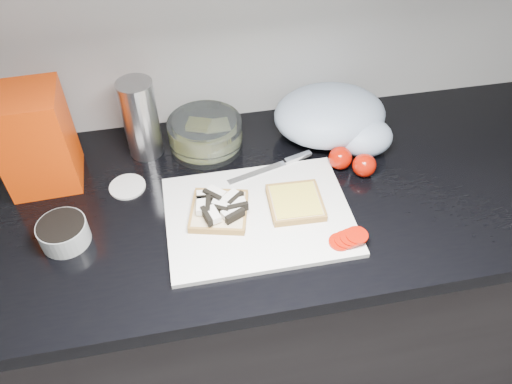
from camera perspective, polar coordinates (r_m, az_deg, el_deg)
base_cabinet at (r=1.51m, az=-4.27°, el=-13.08°), size 3.50×0.60×0.86m
countertop at (r=1.15m, az=-5.45°, el=-1.33°), size 3.50×0.64×0.04m
cutting_board at (r=1.09m, az=0.30°, el=-2.73°), size 0.40×0.30×0.01m
bread_left at (r=1.08m, az=-4.23°, el=-1.95°), size 0.15×0.15×0.04m
bread_right at (r=1.10m, az=4.53°, el=-1.20°), size 0.13×0.13×0.02m
tomato_slices at (r=1.05m, az=10.51°, el=-5.26°), size 0.10×0.06×0.02m
knife at (r=1.20m, az=2.87°, el=3.25°), size 0.22×0.08×0.01m
seed_tub at (r=1.10m, az=-21.16°, el=-4.27°), size 0.10×0.10×0.05m
tub_lid at (r=1.19m, az=-14.48°, el=0.59°), size 0.10×0.10×0.01m
glass_bowl at (r=1.25m, az=-5.81°, el=6.60°), size 0.18×0.18×0.08m
bread_bag at (r=1.20m, az=-23.92°, el=5.50°), size 0.16×0.15×0.24m
steel_canister at (r=1.22m, az=-13.04°, el=8.12°), size 0.08×0.08×0.20m
grocery_bag at (r=1.28m, az=8.98°, el=8.35°), size 0.29×0.25×0.12m
whole_tomatoes at (r=1.20m, az=10.93°, el=3.42°), size 0.10×0.09×0.06m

